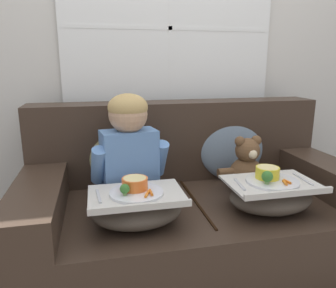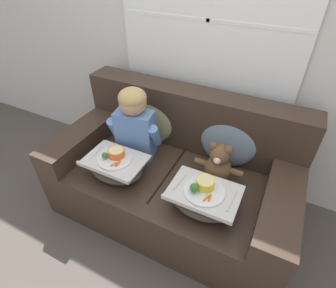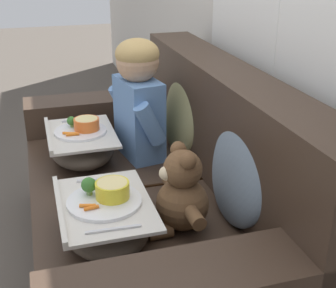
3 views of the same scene
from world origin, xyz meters
name	(u,v)px [view 2 (image 2 of 3)]	position (x,y,z in m)	size (l,w,h in m)	color
ground_plane	(171,207)	(0.00, 0.00, 0.00)	(14.00, 14.00, 0.00)	#4C443D
wall_back_with_window	(210,26)	(0.00, 0.59, 1.30)	(8.00, 0.08, 2.60)	beige
couch	(175,174)	(0.00, 0.07, 0.33)	(1.74, 0.94, 0.91)	#38281E
throw_pillow_behind_child	(150,117)	(-0.33, 0.27, 0.64)	(0.43, 0.21, 0.45)	#898456
throw_pillow_behind_teddy	(229,139)	(0.33, 0.27, 0.64)	(0.43, 0.21, 0.44)	slate
child_figure	(134,120)	(-0.33, 0.05, 0.74)	(0.41, 0.22, 0.56)	#5B84BC
teddy_bear	(218,166)	(0.33, 0.05, 0.57)	(0.34, 0.23, 0.31)	brown
lap_tray_child	(116,166)	(-0.33, -0.22, 0.52)	(0.42, 0.30, 0.21)	#473D33
lap_tray_teddy	(203,198)	(0.32, -0.22, 0.52)	(0.43, 0.31, 0.22)	#473D33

